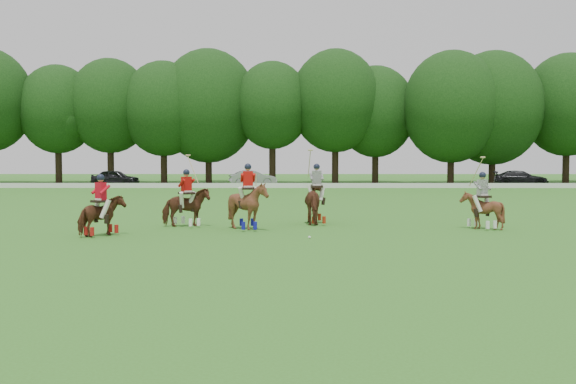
{
  "coord_description": "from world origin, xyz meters",
  "views": [
    {
      "loc": [
        1.84,
        -19.85,
        2.66
      ],
      "look_at": [
        1.76,
        4.2,
        1.4
      ],
      "focal_mm": 40.0,
      "sensor_mm": 36.0,
      "label": 1
    }
  ],
  "objects_px": {
    "car_mid": "(253,178)",
    "polo_ball": "(309,237)",
    "polo_red_c": "(248,205)",
    "polo_stripe_a": "(317,202)",
    "polo_red_a": "(101,214)",
    "car_left": "(115,178)",
    "polo_stripe_b": "(482,209)",
    "car_right": "(521,178)",
    "polo_red_b": "(187,207)"
  },
  "relations": [
    {
      "from": "polo_red_c",
      "to": "car_right",
      "type": "bearing_deg",
      "value": 58.05
    },
    {
      "from": "car_mid",
      "to": "polo_stripe_a",
      "type": "distance_m",
      "value": 36.67
    },
    {
      "from": "car_right",
      "to": "polo_ball",
      "type": "bearing_deg",
      "value": 165.43
    },
    {
      "from": "car_right",
      "to": "polo_red_b",
      "type": "height_order",
      "value": "polo_red_b"
    },
    {
      "from": "car_left",
      "to": "polo_stripe_b",
      "type": "height_order",
      "value": "polo_stripe_b"
    },
    {
      "from": "car_right",
      "to": "car_left",
      "type": "bearing_deg",
      "value": 103.32
    },
    {
      "from": "polo_stripe_b",
      "to": "car_mid",
      "type": "bearing_deg",
      "value": 105.81
    },
    {
      "from": "car_left",
      "to": "car_right",
      "type": "height_order",
      "value": "car_left"
    },
    {
      "from": "polo_red_c",
      "to": "polo_stripe_a",
      "type": "bearing_deg",
      "value": 39.25
    },
    {
      "from": "polo_stripe_b",
      "to": "polo_red_c",
      "type": "bearing_deg",
      "value": -178.8
    },
    {
      "from": "car_right",
      "to": "polo_red_a",
      "type": "relative_size",
      "value": 2.4
    },
    {
      "from": "polo_stripe_a",
      "to": "polo_stripe_b",
      "type": "relative_size",
      "value": 1.11
    },
    {
      "from": "polo_red_c",
      "to": "polo_stripe_b",
      "type": "xyz_separation_m",
      "value": [
        8.78,
        0.18,
        -0.15
      ]
    },
    {
      "from": "polo_red_a",
      "to": "polo_stripe_b",
      "type": "height_order",
      "value": "polo_stripe_b"
    },
    {
      "from": "car_right",
      "to": "polo_red_a",
      "type": "distance_m",
      "value": 49.79
    },
    {
      "from": "car_mid",
      "to": "polo_ball",
      "type": "relative_size",
      "value": 50.86
    },
    {
      "from": "polo_red_b",
      "to": "polo_ball",
      "type": "xyz_separation_m",
      "value": [
        4.67,
        -3.7,
        -0.75
      ]
    },
    {
      "from": "polo_ball",
      "to": "car_mid",
      "type": "bearing_deg",
      "value": 95.94
    },
    {
      "from": "polo_red_a",
      "to": "polo_ball",
      "type": "xyz_separation_m",
      "value": [
        7.11,
        -0.66,
        -0.71
      ]
    },
    {
      "from": "car_mid",
      "to": "polo_stripe_a",
      "type": "bearing_deg",
      "value": 175.75
    },
    {
      "from": "polo_red_c",
      "to": "polo_stripe_b",
      "type": "distance_m",
      "value": 8.78
    },
    {
      "from": "car_left",
      "to": "polo_red_a",
      "type": "bearing_deg",
      "value": -160.52
    },
    {
      "from": "car_left",
      "to": "polo_red_c",
      "type": "bearing_deg",
      "value": -153.26
    },
    {
      "from": "polo_red_c",
      "to": "polo_ball",
      "type": "xyz_separation_m",
      "value": [
        2.21,
        -2.67,
        -0.86
      ]
    },
    {
      "from": "polo_red_a",
      "to": "polo_red_b",
      "type": "relative_size",
      "value": 0.76
    },
    {
      "from": "car_mid",
      "to": "polo_red_a",
      "type": "bearing_deg",
      "value": 164.37
    },
    {
      "from": "car_left",
      "to": "polo_red_b",
      "type": "relative_size",
      "value": 1.65
    },
    {
      "from": "car_mid",
      "to": "polo_ball",
      "type": "bearing_deg",
      "value": 174.29
    },
    {
      "from": "polo_red_a",
      "to": "polo_red_b",
      "type": "height_order",
      "value": "polo_red_b"
    },
    {
      "from": "polo_red_a",
      "to": "car_mid",
      "type": "bearing_deg",
      "value": 86.01
    },
    {
      "from": "polo_stripe_b",
      "to": "polo_ball",
      "type": "xyz_separation_m",
      "value": [
        -6.57,
        -2.85,
        -0.71
      ]
    },
    {
      "from": "polo_red_b",
      "to": "polo_red_a",
      "type": "bearing_deg",
      "value": -128.69
    },
    {
      "from": "car_right",
      "to": "polo_red_a",
      "type": "height_order",
      "value": "polo_red_a"
    },
    {
      "from": "polo_red_a",
      "to": "polo_ball",
      "type": "distance_m",
      "value": 7.18
    },
    {
      "from": "car_left",
      "to": "polo_ball",
      "type": "bearing_deg",
      "value": -151.9
    },
    {
      "from": "car_left",
      "to": "polo_stripe_a",
      "type": "bearing_deg",
      "value": -148.65
    },
    {
      "from": "polo_ball",
      "to": "polo_stripe_b",
      "type": "bearing_deg",
      "value": 23.48
    },
    {
      "from": "car_mid",
      "to": "polo_red_a",
      "type": "relative_size",
      "value": 2.16
    },
    {
      "from": "car_left",
      "to": "polo_ball",
      "type": "distance_m",
      "value": 44.83
    },
    {
      "from": "car_left",
      "to": "car_right",
      "type": "bearing_deg",
      "value": -85.13
    },
    {
      "from": "car_left",
      "to": "car_mid",
      "type": "bearing_deg",
      "value": -85.13
    },
    {
      "from": "polo_ball",
      "to": "car_right",
      "type": "bearing_deg",
      "value": 62.1
    },
    {
      "from": "polo_stripe_a",
      "to": "car_right",
      "type": "bearing_deg",
      "value": 59.55
    },
    {
      "from": "car_mid",
      "to": "polo_red_a",
      "type": "xyz_separation_m",
      "value": [
        -2.82,
        -40.53,
        -0.0
      ]
    },
    {
      "from": "car_left",
      "to": "polo_stripe_b",
      "type": "xyz_separation_m",
      "value": [
        24.24,
        -38.34,
        -0.02
      ]
    },
    {
      "from": "polo_red_b",
      "to": "polo_stripe_b",
      "type": "height_order",
      "value": "polo_red_b"
    },
    {
      "from": "polo_stripe_b",
      "to": "polo_ball",
      "type": "distance_m",
      "value": 7.19
    },
    {
      "from": "car_right",
      "to": "polo_red_b",
      "type": "xyz_separation_m",
      "value": [
        -26.48,
        -37.49,
        0.05
      ]
    },
    {
      "from": "polo_stripe_a",
      "to": "polo_red_c",
      "type": "bearing_deg",
      "value": -140.75
    },
    {
      "from": "polo_stripe_a",
      "to": "polo_ball",
      "type": "bearing_deg",
      "value": -95.13
    }
  ]
}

